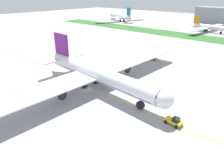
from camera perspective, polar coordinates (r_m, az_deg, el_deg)
ground_plane at (r=71.86m, az=-7.05°, el=-4.19°), size 600.00×600.00×0.00m
apron_taxi_line at (r=72.85m, az=-6.05°, el=-3.75°), size 280.00×0.36×0.01m
grass_median_strip at (r=167.81m, az=24.43°, el=9.29°), size 320.00×24.00×0.10m
airliner_foreground at (r=70.25m, az=-4.83°, el=0.37°), size 58.73×94.81×16.78m
pushback_tug at (r=55.72m, az=17.03°, el=-12.37°), size 6.11×2.78×2.11m
ground_crew_wingwalker_port at (r=72.85m, az=6.90°, el=-2.86°), size 0.62×0.30×1.77m
traffic_cone_near_nose at (r=78.96m, az=-25.35°, el=-3.56°), size 0.36×0.36×0.58m
service_truck_fuel_bowser at (r=104.29m, az=11.07°, el=5.00°), size 5.19×3.56×3.25m
parked_airliner_far_left at (r=247.75m, az=2.55°, el=16.00°), size 43.97×69.67×16.17m
parked_airliner_far_centre at (r=195.85m, az=25.42°, el=11.97°), size 34.99×55.21×12.41m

